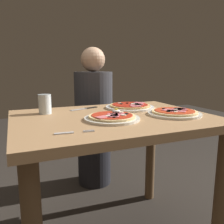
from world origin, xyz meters
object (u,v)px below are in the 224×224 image
pizza_foreground (112,117)px  diner_person (94,121)px  pizza_across_right (130,106)px  pizza_across_left (174,113)px  dining_table (113,140)px  knife (86,108)px  fork (71,133)px  water_glass_near (45,105)px

pizza_foreground → diner_person: bearing=77.6°
pizza_across_right → pizza_across_left: bearing=-66.7°
dining_table → diner_person: (0.14, 0.75, -0.06)m
knife → diner_person: 0.57m
diner_person → fork: bearing=66.8°
dining_table → fork: fork is taller
dining_table → knife: (-0.07, 0.26, 0.14)m
pizza_across_right → water_glass_near: (-0.52, 0.02, 0.04)m
pizza_foreground → pizza_across_right: size_ratio=0.90×
pizza_across_left → water_glass_near: size_ratio=2.66×
water_glass_near → fork: bearing=-84.9°
dining_table → water_glass_near: bearing=147.8°
pizza_across_right → fork: 0.64m
diner_person → pizza_foreground: bearing=77.6°
knife → pizza_foreground: bearing=-85.4°
pizza_foreground → diner_person: (0.18, 0.83, -0.21)m
pizza_across_right → knife: bearing=162.5°
pizza_foreground → fork: pizza_foreground is taller
knife → fork: bearing=-112.8°
pizza_foreground → fork: bearing=-146.4°
pizza_across_right → water_glass_near: water_glass_near is taller
pizza_across_left → water_glass_near: bearing=154.3°
pizza_foreground → pizza_across_left: size_ratio=0.96×
dining_table → pizza_foreground: bearing=-117.1°
pizza_foreground → knife: pizza_foreground is taller
dining_table → knife: knife is taller
knife → diner_person: diner_person is taller
pizza_foreground → water_glass_near: (-0.28, 0.29, 0.03)m
dining_table → knife: bearing=105.0°
pizza_foreground → knife: (-0.03, 0.35, -0.01)m
dining_table → knife: 0.31m
dining_table → pizza_across_left: pizza_across_left is taller
fork → pizza_across_left: bearing=13.2°
water_glass_near → diner_person: bearing=49.4°
pizza_across_left → pizza_foreground: bearing=176.8°
dining_table → fork: size_ratio=6.51×
water_glass_near → diner_person: diner_person is taller
dining_table → pizza_across_left: (0.32, -0.10, 0.15)m
pizza_across_right → water_glass_near: 0.52m
knife → diner_person: size_ratio=0.16×
pizza_foreground → fork: 0.29m
pizza_across_left → pizza_across_right: same height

